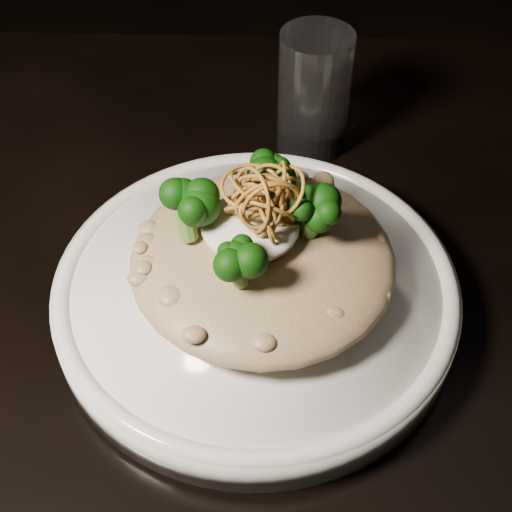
{
  "coord_description": "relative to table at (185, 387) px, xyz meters",
  "views": [
    {
      "loc": [
        0.07,
        -0.31,
        1.16
      ],
      "look_at": [
        0.06,
        0.02,
        0.81
      ],
      "focal_mm": 50.0,
      "sensor_mm": 36.0,
      "label": 1
    }
  ],
  "objects": [
    {
      "name": "risotto",
      "position": [
        0.06,
        0.02,
        0.13
      ],
      "size": [
        0.18,
        0.18,
        0.04
      ],
      "primitive_type": "ellipsoid",
      "color": "brown",
      "rests_on": "plate"
    },
    {
      "name": "shallots",
      "position": [
        0.06,
        0.02,
        0.19
      ],
      "size": [
        0.06,
        0.06,
        0.04
      ],
      "primitive_type": null,
      "color": "brown",
      "rests_on": "cheese"
    },
    {
      "name": "table",
      "position": [
        0.0,
        0.0,
        0.0
      ],
      "size": [
        1.1,
        0.8,
        0.75
      ],
      "color": "black",
      "rests_on": "ground"
    },
    {
      "name": "broccoli",
      "position": [
        0.05,
        0.02,
        0.18
      ],
      "size": [
        0.14,
        0.14,
        0.05
      ],
      "primitive_type": null,
      "color": "black",
      "rests_on": "risotto"
    },
    {
      "name": "plate",
      "position": [
        0.06,
        0.02,
        0.1
      ],
      "size": [
        0.29,
        0.29,
        0.03
      ],
      "primitive_type": "cylinder",
      "color": "white",
      "rests_on": "table"
    },
    {
      "name": "cheese",
      "position": [
        0.05,
        0.02,
        0.16
      ],
      "size": [
        0.07,
        0.07,
        0.02
      ],
      "primitive_type": "ellipsoid",
      "color": "white",
      "rests_on": "risotto"
    },
    {
      "name": "drinking_glass",
      "position": [
        0.1,
        0.21,
        0.14
      ],
      "size": [
        0.08,
        0.08,
        0.11
      ],
      "primitive_type": "cylinder",
      "rotation": [
        0.0,
        0.0,
        0.35
      ],
      "color": "silver",
      "rests_on": "table"
    }
  ]
}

